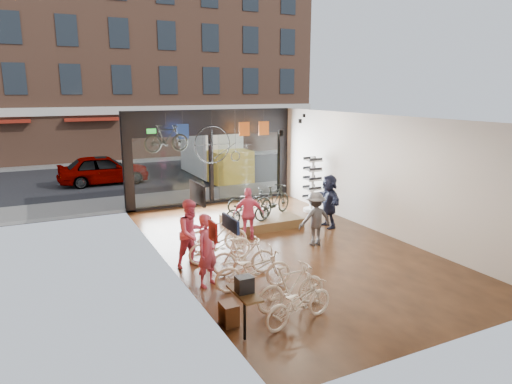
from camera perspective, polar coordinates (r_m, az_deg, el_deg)
ground_plane at (r=13.76m, az=3.43°, el=-6.80°), size 7.00×12.00×0.04m
ceiling at (r=13.00m, az=3.66°, el=9.39°), size 7.00×12.00×0.04m
wall_left at (r=11.93m, az=-11.31°, el=-0.44°), size 0.04×12.00×3.80m
wall_right at (r=15.27m, az=15.10°, el=2.19°), size 0.04×12.00×3.80m
wall_back at (r=8.72m, az=23.62°, el=-6.12°), size 7.00×0.04×3.80m
storefront at (r=18.62m, az=-5.66°, el=4.37°), size 7.00×0.26×3.80m
exit_sign at (r=17.68m, az=-12.96°, el=7.43°), size 0.35×0.06×0.18m
street_road at (r=27.42m, az=-12.23°, el=2.74°), size 30.00×18.00×0.02m
sidewalk_near at (r=20.06m, az=-6.76°, el=-0.41°), size 30.00×2.40×0.12m
sidewalk_far at (r=31.26m, az=-14.04°, el=3.96°), size 30.00×2.00×0.12m
opposite_building at (r=33.48m, az=-15.66°, el=16.34°), size 26.00×5.00×14.00m
street_car at (r=23.77m, az=-18.53°, el=2.71°), size 4.30×1.73×1.47m
box_truck at (r=24.12m, az=-4.91°, el=4.58°), size 2.03×6.10×2.40m
floor_bike_0 at (r=9.31m, az=5.35°, el=-13.58°), size 1.77×0.91×0.89m
floor_bike_1 at (r=9.83m, az=4.43°, el=-11.72°), size 1.68×0.55×1.00m
floor_bike_2 at (r=10.70m, az=-0.34°, el=-9.68°), size 1.91×0.88×0.97m
floor_bike_3 at (r=11.51m, az=-1.53°, el=-8.03°), size 1.69×0.84×0.98m
floor_bike_4 at (r=12.39m, az=-4.53°, el=-6.63°), size 1.79×0.64×0.94m
floor_bike_5 at (r=13.10m, az=-4.88°, el=-5.32°), size 1.80×0.89×1.04m
display_platform at (r=15.76m, az=0.65°, el=-3.59°), size 2.40×1.80×0.30m
display_bike_left at (r=14.82m, az=-1.08°, el=-2.39°), size 1.56×0.55×0.82m
display_bike_mid at (r=15.74m, az=2.38°, el=-1.03°), size 1.82×1.29×1.08m
display_bike_right at (r=16.12m, az=-0.86°, el=-1.13°), size 1.65×0.79×0.83m
customer_0 at (r=10.83m, az=-6.07°, el=-7.25°), size 0.76×0.67×1.75m
customer_1 at (r=12.03m, az=-8.03°, el=-5.10°), size 1.04×0.91×1.82m
customer_2 at (r=14.08m, az=-0.93°, el=-2.74°), size 1.04×0.75×1.64m
customer_3 at (r=13.70m, az=7.42°, el=-3.33°), size 1.08×0.66×1.62m
customer_5 at (r=15.53m, az=9.06°, el=-1.12°), size 0.69×1.72×1.81m
sunglasses_rack at (r=17.45m, az=7.01°, el=0.97°), size 0.65×0.55×2.11m
wall_merch at (r=8.95m, az=-4.34°, el=-8.66°), size 0.40×2.40×2.60m
penny_farthing at (r=17.39m, az=-4.56°, el=5.81°), size 1.79×0.06×1.43m
hung_bike at (r=16.09m, az=-11.14°, el=6.59°), size 1.60×0.53×0.95m
jersey_left at (r=17.29m, az=-9.13°, el=7.48°), size 0.45×0.03×0.55m
jersey_mid at (r=18.18m, az=-1.48°, el=7.88°), size 0.45×0.03×0.55m
jersey_right at (r=18.56m, az=0.98°, el=7.98°), size 0.45×0.03×0.55m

